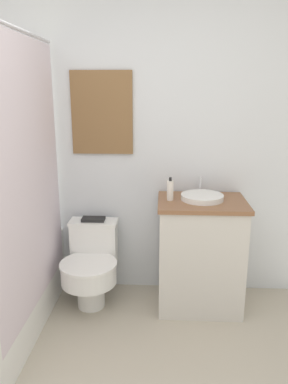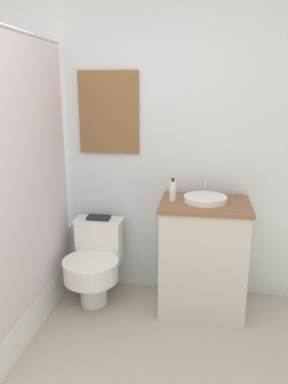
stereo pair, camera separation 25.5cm
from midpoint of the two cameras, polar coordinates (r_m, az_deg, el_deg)
wall_back at (r=3.00m, az=-1.72°, el=8.00°), size 3.08×0.07×2.50m
shower_area at (r=2.89m, az=-18.58°, el=-12.98°), size 0.63×1.33×1.98m
toilet at (r=2.99m, az=-5.08°, el=-10.54°), size 0.43×0.56×0.63m
vanity at (r=2.90m, az=11.49°, el=-9.63°), size 0.65×0.50×0.85m
sink at (r=2.77m, az=11.95°, el=-1.04°), size 0.31×0.35×0.13m
soap_bottle at (r=2.73m, az=7.08°, el=0.13°), size 0.05×0.05×0.17m
book_on_tank at (r=3.01m, az=-4.54°, el=-3.94°), size 0.18×0.10×0.02m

